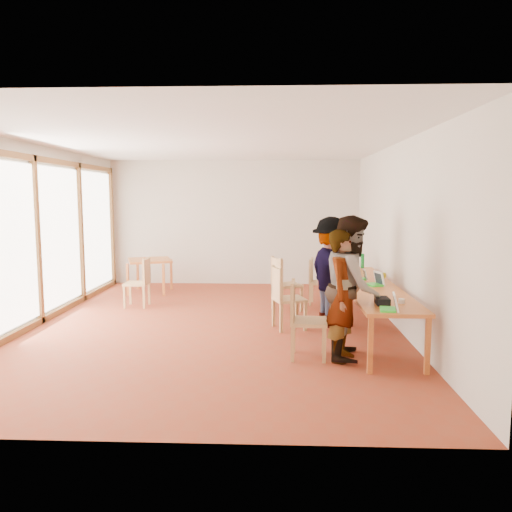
% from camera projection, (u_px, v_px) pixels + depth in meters
% --- Properties ---
extents(ground, '(8.00, 8.00, 0.00)m').
position_uv_depth(ground, '(215.00, 325.00, 8.31)').
color(ground, brown).
rests_on(ground, ground).
extents(wall_back, '(6.00, 0.10, 3.00)m').
position_uv_depth(wall_back, '(234.00, 223.00, 12.10)').
color(wall_back, beige).
rests_on(wall_back, ground).
extents(wall_front, '(6.00, 0.10, 3.00)m').
position_uv_depth(wall_front, '(153.00, 272.00, 4.16)').
color(wall_front, beige).
rests_on(wall_front, ground).
extents(wall_right, '(0.10, 8.00, 3.00)m').
position_uv_depth(wall_right, '(399.00, 236.00, 8.00)').
color(wall_right, beige).
rests_on(wall_right, ground).
extents(window_wall, '(0.10, 8.00, 3.00)m').
position_uv_depth(window_wall, '(36.00, 235.00, 8.25)').
color(window_wall, white).
rests_on(window_wall, ground).
extents(ceiling, '(6.00, 8.00, 0.04)m').
position_uv_depth(ceiling, '(213.00, 140.00, 7.95)').
color(ceiling, white).
rests_on(ceiling, wall_back).
extents(communal_table, '(0.80, 4.00, 0.75)m').
position_uv_depth(communal_table, '(370.00, 288.00, 7.85)').
color(communal_table, '#CA692D').
rests_on(communal_table, ground).
extents(side_table, '(0.90, 0.90, 0.75)m').
position_uv_depth(side_table, '(150.00, 263.00, 11.06)').
color(side_table, '#CA692D').
rests_on(side_table, ground).
extents(chair_near, '(0.51, 0.51, 0.54)m').
position_uv_depth(chair_near, '(300.00, 311.00, 6.58)').
color(chair_near, tan).
rests_on(chair_near, ground).
extents(chair_mid, '(0.59, 0.59, 0.54)m').
position_uv_depth(chair_mid, '(283.00, 291.00, 7.99)').
color(chair_mid, tan).
rests_on(chair_mid, ground).
extents(chair_far, '(0.62, 0.62, 0.54)m').
position_uv_depth(chair_far, '(282.00, 278.00, 9.28)').
color(chair_far, tan).
rests_on(chair_far, ground).
extents(chair_empty, '(0.49, 0.49, 0.48)m').
position_uv_depth(chair_empty, '(316.00, 276.00, 9.87)').
color(chair_empty, tan).
rests_on(chair_empty, ground).
extents(chair_spare, '(0.45, 0.45, 0.50)m').
position_uv_depth(chair_spare, '(142.00, 277.00, 9.65)').
color(chair_spare, tan).
rests_on(chair_spare, ground).
extents(person_near, '(0.63, 0.74, 1.71)m').
position_uv_depth(person_near, '(343.00, 295.00, 6.46)').
color(person_near, gray).
rests_on(person_near, ground).
extents(person_mid, '(0.87, 1.03, 1.89)m').
position_uv_depth(person_mid, '(352.00, 287.00, 6.57)').
color(person_mid, gray).
rests_on(person_mid, ground).
extents(person_far, '(1.00, 1.32, 1.81)m').
position_uv_depth(person_far, '(331.00, 272.00, 8.17)').
color(person_far, gray).
rests_on(person_far, ground).
extents(laptop_near, '(0.26, 0.29, 0.22)m').
position_uv_depth(laptop_near, '(392.00, 306.00, 6.05)').
color(laptop_near, '#30DB30').
rests_on(laptop_near, communal_table).
extents(laptop_mid, '(0.30, 0.32, 0.22)m').
position_uv_depth(laptop_mid, '(376.00, 282.00, 7.77)').
color(laptop_mid, '#30DB30').
rests_on(laptop_mid, communal_table).
extents(laptop_far, '(0.19, 0.22, 0.18)m').
position_uv_depth(laptop_far, '(363.00, 277.00, 8.33)').
color(laptop_far, '#30DB30').
rests_on(laptop_far, communal_table).
extents(yellow_mug, '(0.15, 0.15, 0.11)m').
position_uv_depth(yellow_mug, '(382.00, 276.00, 8.34)').
color(yellow_mug, yellow).
rests_on(yellow_mug, communal_table).
extents(green_bottle, '(0.07, 0.07, 0.28)m').
position_uv_depth(green_bottle, '(363.00, 261.00, 9.66)').
color(green_bottle, '#126F25').
rests_on(green_bottle, communal_table).
extents(clear_glass, '(0.07, 0.07, 0.09)m').
position_uv_depth(clear_glass, '(348.00, 281.00, 7.93)').
color(clear_glass, silver).
rests_on(clear_glass, communal_table).
extents(condiment_cup, '(0.08, 0.08, 0.06)m').
position_uv_depth(condiment_cup, '(401.00, 301.00, 6.47)').
color(condiment_cup, white).
rests_on(condiment_cup, communal_table).
extents(pink_phone, '(0.05, 0.10, 0.01)m').
position_uv_depth(pink_phone, '(376.00, 278.00, 8.47)').
color(pink_phone, '#EE3C8F').
rests_on(pink_phone, communal_table).
extents(black_pouch, '(0.16, 0.26, 0.09)m').
position_uv_depth(black_pouch, '(382.00, 301.00, 6.40)').
color(black_pouch, black).
rests_on(black_pouch, communal_table).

